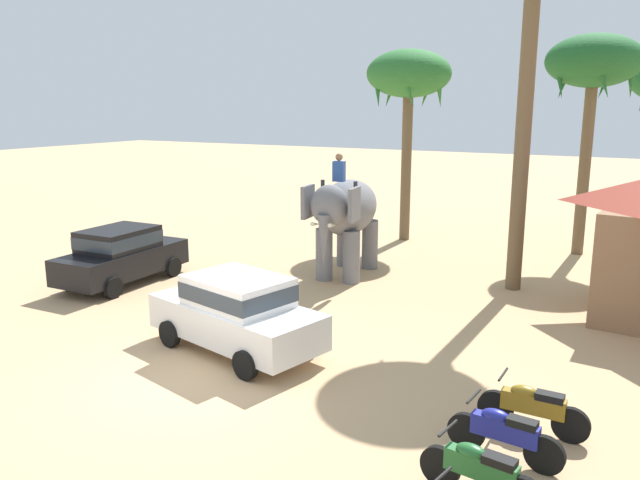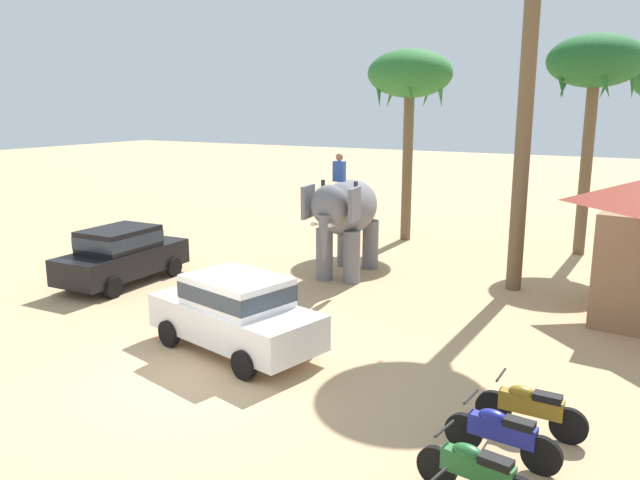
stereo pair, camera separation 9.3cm
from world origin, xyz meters
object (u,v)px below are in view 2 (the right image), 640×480
motorcycle_far_in_row (530,407)px  motorcycle_mid_row (477,471)px  car_sedan_foreground (236,310)px  palm_tree_left_of_road (595,67)px  palm_tree_far_back (410,78)px  elephant_with_mahout (346,213)px  motorcycle_fourth_in_row (502,433)px  car_parked_far_side (122,253)px

motorcycle_far_in_row → motorcycle_mid_row: bearing=-97.0°
car_sedan_foreground → motorcycle_far_in_row: (6.33, -0.55, -0.46)m
car_sedan_foreground → palm_tree_left_of_road: palm_tree_left_of_road is taller
motorcycle_mid_row → palm_tree_far_back: 17.87m
car_sedan_foreground → elephant_with_mahout: elephant_with_mahout is taller
motorcycle_far_in_row → palm_tree_far_back: (-7.33, 13.15, 5.77)m
motorcycle_mid_row → palm_tree_left_of_road: size_ratio=0.24×
car_sedan_foreground → palm_tree_far_back: size_ratio=0.60×
elephant_with_mahout → motorcycle_fourth_in_row: size_ratio=2.20×
motorcycle_fourth_in_row → motorcycle_far_in_row: size_ratio=1.00×
motorcycle_fourth_in_row → palm_tree_far_back: 16.90m
car_sedan_foreground → car_parked_far_side: same height
car_sedan_foreground → palm_tree_far_back: palm_tree_far_back is taller
car_sedan_foreground → motorcycle_mid_row: car_sedan_foreground is taller
car_parked_far_side → motorcycle_far_in_row: 12.91m
car_parked_far_side → motorcycle_mid_row: 13.38m
motorcycle_mid_row → car_sedan_foreground: bearing=155.4°
palm_tree_left_of_road → car_sedan_foreground: bearing=-112.0°
palm_tree_left_of_road → palm_tree_far_back: size_ratio=1.04×
elephant_with_mahout → palm_tree_far_back: size_ratio=0.54×
car_parked_far_side → motorcycle_mid_row: (12.22, -5.42, -0.46)m
car_sedan_foreground → palm_tree_left_of_road: (5.38, 13.31, 5.60)m
motorcycle_mid_row → motorcycle_fourth_in_row: same height
car_sedan_foreground → motorcycle_fourth_in_row: (6.12, -1.61, -0.46)m
car_sedan_foreground → motorcycle_fourth_in_row: size_ratio=2.43×
motorcycle_mid_row → palm_tree_far_back: (-7.05, 15.38, 5.77)m
car_parked_far_side → elephant_with_mahout: (5.49, 4.01, 1.06)m
car_sedan_foreground → motorcycle_mid_row: 6.68m
motorcycle_mid_row → motorcycle_far_in_row: same height
motorcycle_mid_row → palm_tree_left_of_road: bearing=92.4°
motorcycle_far_in_row → palm_tree_left_of_road: size_ratio=0.24×
motorcycle_mid_row → motorcycle_fourth_in_row: 1.17m
car_parked_far_side → motorcycle_mid_row: car_parked_far_side is taller
motorcycle_far_in_row → palm_tree_left_of_road: 15.16m
motorcycle_fourth_in_row → palm_tree_far_back: size_ratio=0.25×
palm_tree_far_back → motorcycle_fourth_in_row: bearing=-63.4°
car_parked_far_side → palm_tree_far_back: palm_tree_far_back is taller
motorcycle_mid_row → palm_tree_far_back: bearing=114.6°
motorcycle_mid_row → motorcycle_fourth_in_row: (0.06, 1.17, 0.00)m
motorcycle_far_in_row → palm_tree_far_back: palm_tree_far_back is taller
palm_tree_far_back → car_sedan_foreground: bearing=-85.5°
motorcycle_fourth_in_row → car_parked_far_side: bearing=160.9°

